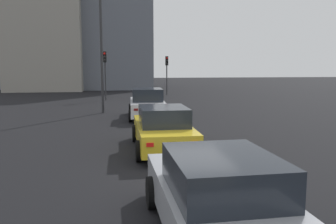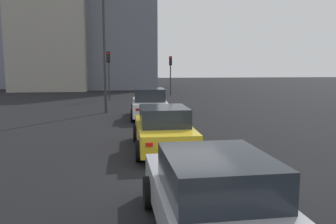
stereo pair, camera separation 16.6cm
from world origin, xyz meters
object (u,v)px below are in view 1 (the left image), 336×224
Objects in this scene: car_yellow_second at (163,129)px; traffic_light_near_right at (167,67)px; street_lamp_kerbside at (101,31)px; traffic_light_near_left at (105,65)px; car_white_lead at (147,104)px; car_silver_third at (218,198)px.

traffic_light_near_right is (22.39, -3.32, 2.06)m from car_yellow_second.
traffic_light_near_left is at bearing 1.04° from street_lamp_kerbside.
car_yellow_second is at bearing -178.63° from car_white_lead.
car_yellow_second is 18.11m from traffic_light_near_left.
car_silver_third is 28.70m from traffic_light_near_right.
car_silver_third is 24.09m from traffic_light_near_left.
traffic_light_near_right is (15.11, -3.25, 2.00)m from car_white_lead.
car_white_lead is 1.11× the size of traffic_light_near_left.
street_lamp_kerbside is at bearing 7.77° from traffic_light_near_left.
car_yellow_second is 1.13× the size of traffic_light_near_right.
car_silver_third is (-6.05, -0.11, -0.01)m from car_yellow_second.
traffic_light_near_left is at bearing -50.28° from traffic_light_near_right.
car_silver_third is at bearing -178.83° from car_yellow_second.
car_yellow_second is 0.52× the size of street_lamp_kerbside.
traffic_light_near_left is (23.84, 2.69, 2.23)m from car_silver_third.
car_silver_third is at bearing -177.90° from car_white_lead.
street_lamp_kerbside is (-8.06, -0.15, 1.97)m from traffic_light_near_left.
car_yellow_second is 6.05m from car_silver_third.
car_white_lead reaches higher than car_silver_third.
street_lamp_kerbside is at bearing 14.23° from car_yellow_second.
car_white_lead is at bearing -0.44° from car_yellow_second.
car_silver_third is at bearing -170.82° from street_lamp_kerbside.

